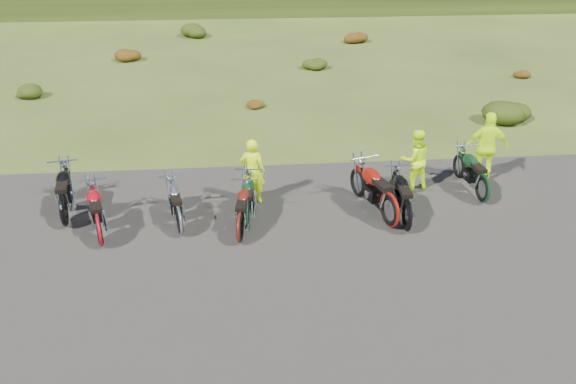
{
  "coord_description": "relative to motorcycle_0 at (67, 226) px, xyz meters",
  "views": [
    {
      "loc": [
        -0.83,
        -10.63,
        6.67
      ],
      "look_at": [
        0.15,
        0.83,
        0.77
      ],
      "focal_mm": 35.0,
      "sensor_mm": 36.0,
      "label": 1
    }
  ],
  "objects": [
    {
      "name": "person_middle",
      "position": [
        4.38,
        0.79,
        0.84
      ],
      "size": [
        0.67,
        0.49,
        1.68
      ],
      "primitive_type": "imported",
      "rotation": [
        0.0,
        0.0,
        2.98
      ],
      "color": "#D1FF0D",
      "rests_on": "ground"
    },
    {
      "name": "shrub_6",
      "position": [
        10.41,
        18.74,
        0.38
      ],
      "size": [
        1.3,
        1.3,
        0.77
      ],
      "primitive_type": "ellipsoid",
      "color": "#5A250B",
      "rests_on": "ground"
    },
    {
      "name": "ground",
      "position": [
        5.01,
        -1.06,
        0.0
      ],
      "size": [
        300.0,
        300.0,
        0.0
      ],
      "primitive_type": "plane",
      "color": "#334617",
      "rests_on": "ground"
    },
    {
      "name": "motorcycle_1",
      "position": [
        1.0,
        -0.94,
        0.0
      ],
      "size": [
        1.23,
        2.18,
        1.09
      ],
      "primitive_type": null,
      "rotation": [
        0.0,
        0.0,
        1.85
      ],
      "color": "#9E0B17",
      "rests_on": "ground"
    },
    {
      "name": "motorcycle_0",
      "position": [
        0.0,
        0.0,
        0.0
      ],
      "size": [
        1.11,
        2.27,
        1.14
      ],
      "primitive_type": null,
      "rotation": [
        0.0,
        0.0,
        1.75
      ],
      "color": "black",
      "rests_on": "ground"
    },
    {
      "name": "motorcycle_6",
      "position": [
        7.47,
        -0.68,
        0.0
      ],
      "size": [
        1.4,
        2.47,
        1.23
      ],
      "primitive_type": null,
      "rotation": [
        0.0,
        0.0,
        1.85
      ],
      "color": "maroon",
      "rests_on": "ground"
    },
    {
      "name": "shrub_5",
      "position": [
        7.51,
        13.44,
        0.31
      ],
      "size": [
        1.03,
        1.03,
        0.61
      ],
      "primitive_type": "ellipsoid",
      "color": "#21350D",
      "rests_on": "ground"
    },
    {
      "name": "motorcycle_7",
      "position": [
        10.07,
        0.29,
        0.0
      ],
      "size": [
        0.82,
        2.11,
        1.09
      ],
      "primitive_type": null,
      "rotation": [
        0.0,
        0.0,
        1.63
      ],
      "color": "black",
      "rests_on": "ground"
    },
    {
      "name": "shrub_7",
      "position": [
        13.31,
        6.04,
        0.46
      ],
      "size": [
        1.56,
        1.56,
        0.92
      ],
      "primitive_type": "ellipsoid",
      "color": "#21350D",
      "rests_on": "ground"
    },
    {
      "name": "gravel_pad",
      "position": [
        5.01,
        -3.06,
        0.0
      ],
      "size": [
        20.0,
        12.0,
        0.04
      ],
      "primitive_type": "cube",
      "color": "black",
      "rests_on": "ground"
    },
    {
      "name": "motorcycle_4",
      "position": [
        4.04,
        -1.05,
        0.0
      ],
      "size": [
        0.91,
        2.01,
        1.02
      ],
      "primitive_type": null,
      "rotation": [
        0.0,
        0.0,
        1.43
      ],
      "color": "#57150E",
      "rests_on": "ground"
    },
    {
      "name": "shrub_8",
      "position": [
        16.21,
        11.34,
        0.23
      ],
      "size": [
        0.77,
        0.77,
        0.45
      ],
      "primitive_type": "ellipsoid",
      "color": "#5A250B",
      "rests_on": "ground"
    },
    {
      "name": "motorcycle_3",
      "position": [
        2.69,
        -0.63,
        0.0
      ],
      "size": [
        1.05,
        2.01,
        1.0
      ],
      "primitive_type": null,
      "rotation": [
        0.0,
        0.0,
        1.79
      ],
      "color": "#A6A7AB",
      "rests_on": "ground"
    },
    {
      "name": "shrub_4",
      "position": [
        4.61,
        8.14,
        0.23
      ],
      "size": [
        0.77,
        0.77,
        0.45
      ],
      "primitive_type": "ellipsoid",
      "color": "#5A250B",
      "rests_on": "ground"
    },
    {
      "name": "motorcycle_2",
      "position": [
        4.21,
        -0.58,
        0.0
      ],
      "size": [
        0.78,
        2.03,
        1.04
      ],
      "primitive_type": null,
      "rotation": [
        0.0,
        0.0,
        1.51
      ],
      "color": "black",
      "rests_on": "ground"
    },
    {
      "name": "shrub_1",
      "position": [
        -4.09,
        10.24,
        0.31
      ],
      "size": [
        1.03,
        1.03,
        0.61
      ],
      "primitive_type": "ellipsoid",
      "color": "#21350D",
      "rests_on": "ground"
    },
    {
      "name": "shrub_2",
      "position": [
        -1.19,
        15.54,
        0.38
      ],
      "size": [
        1.3,
        1.3,
        0.77
      ],
      "primitive_type": "ellipsoid",
      "color": "#5A250B",
      "rests_on": "ground"
    },
    {
      "name": "motorcycle_5",
      "position": [
        7.82,
        -0.89,
        0.0
      ],
      "size": [
        0.83,
        2.17,
        1.12
      ],
      "primitive_type": null,
      "rotation": [
        0.0,
        0.0,
        1.52
      ],
      "color": "black",
      "rests_on": "ground"
    },
    {
      "name": "shrub_3",
      "position": [
        1.71,
        20.84,
        0.46
      ],
      "size": [
        1.56,
        1.56,
        0.92
      ],
      "primitive_type": "ellipsoid",
      "color": "#21350D",
      "rests_on": "ground"
    },
    {
      "name": "person_right_a",
      "position": [
        8.57,
        1.21,
        0.81
      ],
      "size": [
        0.88,
        0.74,
        1.61
      ],
      "primitive_type": "imported",
      "rotation": [
        0.0,
        0.0,
        3.32
      ],
      "color": "#D1FF0D",
      "rests_on": "ground"
    },
    {
      "name": "person_right_b",
      "position": [
        10.59,
        1.51,
        0.95
      ],
      "size": [
        1.18,
        0.66,
        1.91
      ],
      "primitive_type": "imported",
      "rotation": [
        0.0,
        0.0,
        2.96
      ],
      "color": "#D1FF0D",
      "rests_on": "ground"
    }
  ]
}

